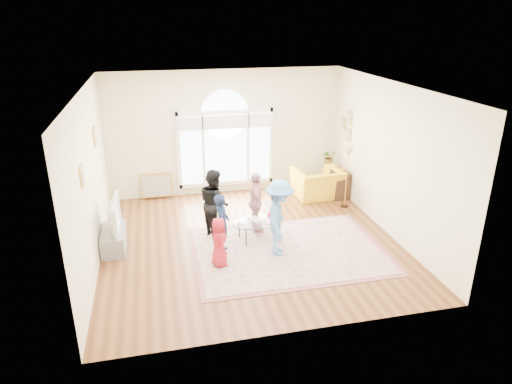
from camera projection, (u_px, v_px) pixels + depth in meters
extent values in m
plane|color=#522B13|center=(250.00, 241.00, 9.56)|extent=(6.00, 6.00, 0.00)
plane|color=beige|center=(225.00, 133.00, 11.70)|extent=(6.00, 0.00, 6.00)
plane|color=beige|center=(296.00, 237.00, 6.26)|extent=(6.00, 0.00, 6.00)
plane|color=beige|center=(90.00, 181.00, 8.36)|extent=(0.00, 6.00, 6.00)
plane|color=beige|center=(389.00, 159.00, 9.60)|extent=(0.00, 6.00, 6.00)
plane|color=white|center=(249.00, 87.00, 8.40)|extent=(6.00, 6.00, 0.00)
cube|color=white|center=(227.00, 183.00, 12.16)|extent=(2.50, 0.08, 0.10)
cube|color=white|center=(225.00, 112.00, 11.47)|extent=(2.50, 0.08, 0.10)
cube|color=white|center=(178.00, 151.00, 11.56)|extent=(0.10, 0.08, 2.00)
cube|color=white|center=(271.00, 146.00, 12.07)|extent=(0.10, 0.08, 2.00)
cube|color=#C6E2FF|center=(191.00, 151.00, 11.63)|extent=(0.55, 0.02, 1.80)
cube|color=#C6E2FF|center=(259.00, 146.00, 12.00)|extent=(0.55, 0.02, 1.80)
cube|color=#C6E2FF|center=(226.00, 148.00, 11.81)|extent=(1.10, 0.02, 1.80)
cylinder|color=#C6E2FF|center=(225.00, 114.00, 11.48)|extent=(1.20, 0.02, 1.20)
cube|color=white|center=(203.00, 150.00, 11.68)|extent=(0.07, 0.04, 1.80)
cube|color=white|center=(248.00, 147.00, 11.93)|extent=(0.07, 0.04, 1.80)
cube|color=white|center=(190.00, 123.00, 11.29)|extent=(0.65, 0.12, 0.35)
cube|color=white|center=(226.00, 122.00, 11.48)|extent=(1.20, 0.12, 0.35)
cube|color=white|center=(260.00, 120.00, 11.66)|extent=(0.65, 0.12, 0.35)
cube|color=tan|center=(95.00, 137.00, 9.36)|extent=(0.03, 0.34, 0.40)
cube|color=#ADA38E|center=(96.00, 137.00, 9.36)|extent=(0.01, 0.28, 0.34)
cube|color=tan|center=(82.00, 176.00, 7.40)|extent=(0.03, 0.30, 0.36)
cube|color=#ADA38E|center=(83.00, 176.00, 7.40)|extent=(0.01, 0.24, 0.30)
cube|color=tan|center=(350.00, 118.00, 11.30)|extent=(0.03, 0.28, 0.34)
cube|color=#ADA38E|center=(349.00, 118.00, 11.29)|extent=(0.01, 0.22, 0.28)
cube|color=tan|center=(348.00, 135.00, 11.45)|extent=(0.03, 0.28, 0.34)
cube|color=#ADA38E|center=(348.00, 135.00, 11.45)|extent=(0.01, 0.22, 0.28)
cube|color=tan|center=(344.00, 123.00, 11.69)|extent=(0.03, 0.26, 0.32)
cube|color=#ADA38E|center=(343.00, 123.00, 11.69)|extent=(0.01, 0.20, 0.26)
cube|color=#BEB193|center=(288.00, 251.00, 9.16)|extent=(3.60, 2.60, 0.02)
cube|color=#995859|center=(288.00, 251.00, 9.16)|extent=(3.80, 2.80, 0.01)
cube|color=gray|center=(114.00, 239.00, 9.19)|extent=(0.45, 1.00, 0.42)
imported|color=black|center=(111.00, 216.00, 9.00)|extent=(0.15, 1.11, 0.64)
cube|color=#63E4CB|center=(116.00, 215.00, 9.02)|extent=(0.02, 0.91, 0.52)
ellipsoid|color=silver|center=(259.00, 221.00, 9.52)|extent=(1.25, 0.90, 0.02)
cylinder|color=black|center=(271.00, 224.00, 9.90)|extent=(0.03, 0.03, 0.40)
cylinder|color=black|center=(239.00, 229.00, 9.65)|extent=(0.03, 0.03, 0.40)
cylinder|color=black|center=(279.00, 232.00, 9.54)|extent=(0.03, 0.03, 0.40)
cylinder|color=black|center=(246.00, 238.00, 9.29)|extent=(0.03, 0.03, 0.40)
imported|color=#B2A58C|center=(251.00, 221.00, 9.50)|extent=(0.33, 0.36, 0.03)
imported|color=#B2A58C|center=(265.00, 221.00, 9.47)|extent=(0.22, 0.30, 0.02)
cylinder|color=#C21E47|center=(269.00, 215.00, 9.67)|extent=(0.07, 0.07, 0.12)
imported|color=yellow|center=(317.00, 183.00, 11.75)|extent=(1.25, 1.12, 0.76)
cube|color=black|center=(340.00, 185.00, 11.74)|extent=(0.40, 0.50, 0.70)
cylinder|color=black|center=(344.00, 206.00, 11.29)|extent=(0.20, 0.20, 0.02)
cylinder|color=#BB9141|center=(346.00, 181.00, 11.04)|extent=(0.02, 0.02, 1.35)
cone|color=#CCB284|center=(348.00, 152.00, 10.78)|extent=(0.31, 0.31, 0.22)
cylinder|color=white|center=(328.00, 177.00, 12.31)|extent=(0.20, 0.20, 0.70)
imported|color=#33722D|center=(329.00, 157.00, 12.11)|extent=(0.43, 0.40, 0.41)
cube|color=tan|center=(158.00, 198.00, 11.82)|extent=(0.80, 0.14, 0.62)
imported|color=#AF1C2A|center=(219.00, 242.00, 8.47)|extent=(0.38, 0.51, 0.96)
imported|color=#14203D|center=(222.00, 224.00, 8.89)|extent=(0.37, 0.49, 1.23)
imported|color=black|center=(214.00, 203.00, 9.57)|extent=(0.75, 0.85, 1.47)
imported|color=#D69195|center=(256.00, 202.00, 9.78)|extent=(0.35, 0.79, 1.32)
imported|color=#5791D4|center=(279.00, 218.00, 8.80)|extent=(0.83, 1.11, 1.52)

